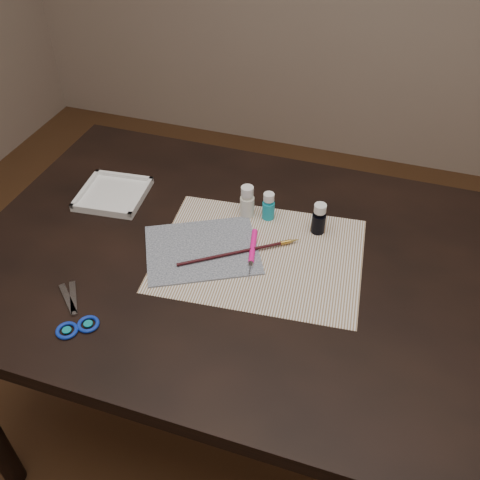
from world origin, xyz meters
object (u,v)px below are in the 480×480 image
(canvas, at_px, (202,250))
(paint_bottle_navy, at_px, (319,219))
(paint_bottle_cyan, at_px, (268,206))
(palette_tray, at_px, (113,194))
(paint_bottle_white, at_px, (247,202))
(scissors, at_px, (70,309))
(paper, at_px, (260,255))

(canvas, bearing_deg, paint_bottle_navy, 32.15)
(paint_bottle_cyan, relative_size, palette_tray, 0.45)
(paint_bottle_white, height_order, paint_bottle_cyan, paint_bottle_white)
(canvas, height_order, paint_bottle_white, paint_bottle_white)
(paint_bottle_navy, height_order, palette_tray, paint_bottle_navy)
(paint_bottle_navy, relative_size, scissors, 0.47)
(canvas, relative_size, paint_bottle_navy, 3.15)
(paint_bottle_cyan, bearing_deg, palette_tray, -174.19)
(paint_bottle_cyan, xyz_separation_m, palette_tray, (-0.42, -0.04, -0.03))
(paper, relative_size, canvas, 1.81)
(paper, xyz_separation_m, paint_bottle_navy, (0.11, 0.13, 0.04))
(paint_bottle_navy, distance_m, scissors, 0.62)
(scissors, bearing_deg, palette_tray, -32.66)
(paint_bottle_navy, height_order, scissors, paint_bottle_navy)
(paper, relative_size, paint_bottle_cyan, 6.28)
(canvas, relative_size, scissors, 1.48)
(paint_bottle_cyan, distance_m, palette_tray, 0.43)
(paper, bearing_deg, palette_tray, 167.50)
(canvas, relative_size, palette_tray, 1.56)
(paper, bearing_deg, paint_bottle_navy, 48.42)
(canvas, xyz_separation_m, paint_bottle_white, (0.06, 0.16, 0.04))
(palette_tray, bearing_deg, paint_bottle_white, 5.62)
(scissors, bearing_deg, paint_bottle_white, -79.21)
(paper, xyz_separation_m, scissors, (-0.34, -0.30, 0.00))
(paint_bottle_cyan, height_order, paint_bottle_navy, paint_bottle_navy)
(paint_bottle_cyan, bearing_deg, canvas, -124.24)
(paper, distance_m, scissors, 0.45)
(paint_bottle_cyan, bearing_deg, scissors, -125.87)
(paper, relative_size, paint_bottle_white, 5.39)
(canvas, distance_m, scissors, 0.33)
(paint_bottle_cyan, relative_size, paint_bottle_navy, 0.91)
(paint_bottle_cyan, distance_m, paint_bottle_navy, 0.13)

